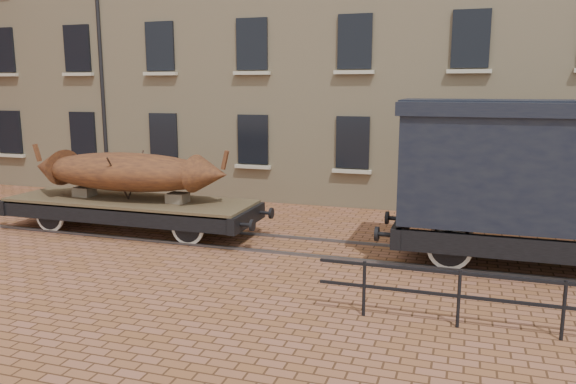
% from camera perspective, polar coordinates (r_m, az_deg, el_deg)
% --- Properties ---
extents(ground, '(90.00, 90.00, 0.00)m').
position_cam_1_polar(ground, '(14.49, -1.39, -5.36)').
color(ground, brown).
extents(warehouse_cream, '(40.00, 10.19, 14.00)m').
position_cam_1_polar(warehouse_cream, '(23.38, 14.47, 17.72)').
color(warehouse_cream, '#D4BB8C').
rests_on(warehouse_cream, ground).
extents(rail_track, '(30.00, 1.52, 0.06)m').
position_cam_1_polar(rail_track, '(14.48, -1.39, -5.25)').
color(rail_track, '#59595E').
rests_on(rail_track, ground).
extents(flatcar_wagon, '(7.88, 2.14, 1.19)m').
position_cam_1_polar(flatcar_wagon, '(16.17, -15.72, -1.36)').
color(flatcar_wagon, brown).
rests_on(flatcar_wagon, ground).
extents(iron_boat, '(6.03, 1.78, 1.46)m').
position_cam_1_polar(iron_boat, '(16.03, -16.04, 2.00)').
color(iron_boat, brown).
rests_on(iron_boat, flatcar_wagon).
extents(goods_van, '(7.19, 2.62, 3.72)m').
position_cam_1_polar(goods_van, '(13.36, 25.03, 2.48)').
color(goods_van, black).
rests_on(goods_van, ground).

